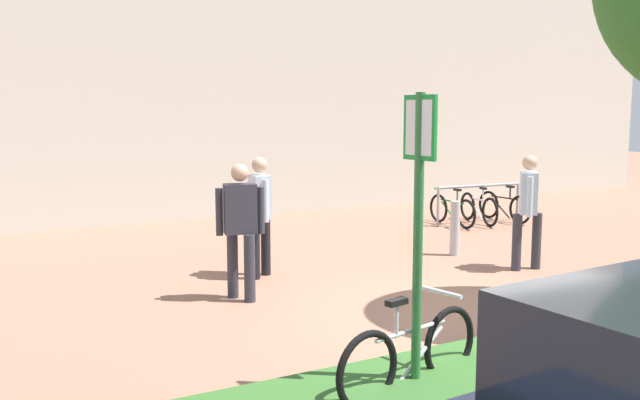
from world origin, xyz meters
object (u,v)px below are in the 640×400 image
object	(u,v)px
bollard_steel	(455,228)
person_shirt_white	(528,205)
parking_sign_post	(419,202)
person_suited_dark	(240,223)
bike_at_sign	(411,354)
bike_rack_cluster	(478,207)
person_casual_tan	(260,209)

from	to	relation	value
bollard_steel	person_shirt_white	distance (m)	1.45
parking_sign_post	person_suited_dark	world-z (taller)	parking_sign_post
bike_at_sign	person_suited_dark	size ratio (longest dim) A/B	0.96
parking_sign_post	person_shirt_white	distance (m)	5.20
bollard_steel	bike_rack_cluster	bearing A→B (deg)	42.00
parking_sign_post	person_suited_dark	xyz separation A→B (m)	(-0.15, 3.45, -0.66)
parking_sign_post	person_suited_dark	distance (m)	3.52
bike_rack_cluster	parking_sign_post	bearing A→B (deg)	-134.78
bike_at_sign	person_casual_tan	world-z (taller)	person_casual_tan
bike_at_sign	bike_rack_cluster	distance (m)	9.21
bollard_steel	bike_at_sign	bearing A→B (deg)	-133.31
person_shirt_white	bike_at_sign	bearing A→B (deg)	-145.75
bike_rack_cluster	person_shirt_white	distance (m)	4.32
bollard_steel	person_suited_dark	xyz separation A→B (m)	(-4.11, -0.81, 0.53)
parking_sign_post	bike_at_sign	bearing A→B (deg)	96.49
parking_sign_post	person_casual_tan	bearing A→B (deg)	82.88
bike_at_sign	person_casual_tan	bearing A→B (deg)	82.70
person_casual_tan	bike_rack_cluster	bearing A→B (deg)	19.63
bike_rack_cluster	person_shirt_white	world-z (taller)	person_shirt_white
parking_sign_post	bike_at_sign	world-z (taller)	parking_sign_post
bike_at_sign	person_shirt_white	size ratio (longest dim) A/B	0.96
bike_rack_cluster	person_shirt_white	xyz separation A→B (m)	(-2.28, -3.62, 0.63)
parking_sign_post	person_shirt_white	size ratio (longest dim) A/B	1.46
bike_rack_cluster	person_suited_dark	distance (m)	7.37
bike_at_sign	person_casual_tan	xyz separation A→B (m)	(0.56, 4.38, 0.63)
bike_rack_cluster	person_suited_dark	world-z (taller)	person_suited_dark
bike_rack_cluster	bollard_steel	size ratio (longest dim) A/B	2.34
person_suited_dark	bike_at_sign	bearing A→B (deg)	-87.66
person_suited_dark	person_shirt_white	world-z (taller)	same
bike_rack_cluster	person_casual_tan	distance (m)	6.36
person_shirt_white	bike_rack_cluster	bearing A→B (deg)	57.80
person_casual_tan	person_shirt_white	size ratio (longest dim) A/B	1.00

